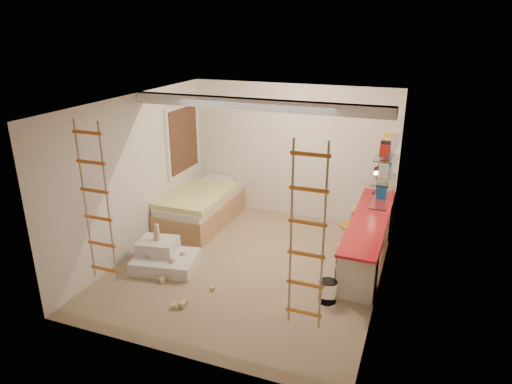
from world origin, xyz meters
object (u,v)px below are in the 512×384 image
at_px(play_platform, 164,257).
at_px(swivel_chair, 351,234).
at_px(desk, 368,237).
at_px(bed, 201,207).

bearing_deg(play_platform, swivel_chair, 31.81).
relative_size(desk, play_platform, 2.61).
bearing_deg(bed, desk, -6.49).
height_order(bed, play_platform, bed).
relative_size(bed, play_platform, 1.86).
xyz_separation_m(desk, swivel_chair, (-0.32, 0.27, -0.13)).
height_order(bed, swivel_chair, swivel_chair).
bearing_deg(swivel_chair, desk, -40.53).
distance_m(desk, bed, 3.22).
bearing_deg(desk, swivel_chair, 139.47).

